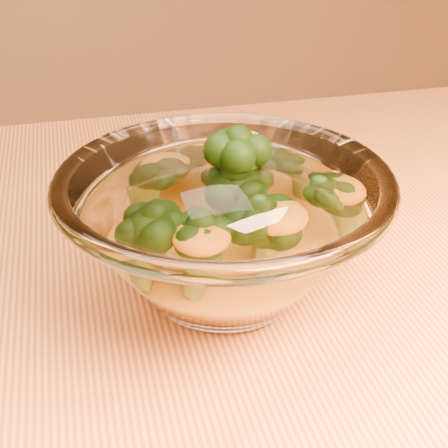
% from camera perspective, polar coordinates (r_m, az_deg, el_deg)
% --- Properties ---
extents(table, '(1.20, 0.80, 0.75)m').
position_cam_1_polar(table, '(0.57, 8.87, -12.76)').
color(table, '#D97B41').
rests_on(table, ground).
extents(glass_bowl, '(0.24, 0.24, 0.11)m').
position_cam_1_polar(glass_bowl, '(0.45, -0.00, -0.56)').
color(glass_bowl, white).
rests_on(glass_bowl, table).
extents(cheese_sauce, '(0.12, 0.12, 0.03)m').
position_cam_1_polar(cheese_sauce, '(0.47, -0.00, -2.92)').
color(cheese_sauce, orange).
rests_on(cheese_sauce, glass_bowl).
extents(broccoli_heap, '(0.17, 0.15, 0.09)m').
position_cam_1_polar(broccoli_heap, '(0.45, 0.62, 1.72)').
color(broccoli_heap, black).
rests_on(broccoli_heap, cheese_sauce).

